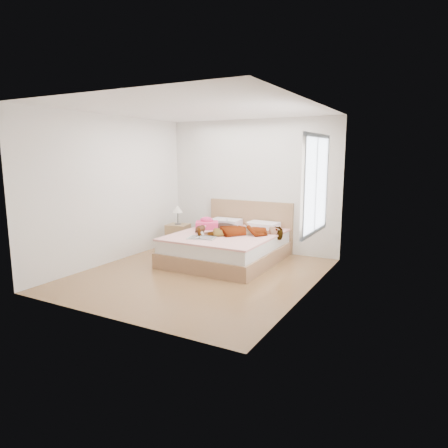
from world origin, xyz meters
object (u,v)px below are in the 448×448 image
Objects in this scene: plush_toy at (201,229)px; nightstand at (178,235)px; magazine at (202,238)px; phone at (227,220)px; bed at (229,245)px; towel at (207,224)px; woman at (241,229)px; coffee_mug at (201,234)px.

nightstand is at bearing 147.85° from plush_toy.
plush_toy reaches higher than magazine.
phone is 0.10× the size of nightstand.
towel is (-0.56, 0.16, 0.32)m from bed.
magazine is at bearing -55.82° from plush_toy.
bed is (0.24, -0.36, -0.41)m from phone.
bed is 2.30× the size of nightstand.
woman is 0.73m from plush_toy.
bed is (-0.26, 0.04, -0.34)m from woman.
towel is 1.02× the size of magazine.
bed is at bearing -11.05° from nightstand.
magazine is 0.58× the size of nightstand.
bed is at bearing 36.23° from plush_toy.
phone is 0.17× the size of magazine.
magazine is 0.42m from plush_toy.
bed is 3.96× the size of magazine.
woman is 0.64m from phone.
woman is 1.72× the size of nightstand.
towel is at bearing 164.43° from bed.
bed is 0.67m from towel.
coffee_mug is at bearing -116.73° from bed.
woman is 0.75× the size of bed.
towel reaches higher than magazine.
nightstand is at bearing 168.95° from bed.
bed reaches higher than plush_toy.
plush_toy is 1.09m from nightstand.
bed reaches higher than woman.
coffee_mug is 1.33m from nightstand.
towel reaches higher than woman.
woman is at bearing -72.14° from phone.
coffee_mug is at bearing -36.96° from nightstand.
phone is at bearing 88.01° from coffee_mug.
coffee_mug is at bearing -66.73° from towel.
nightstand is at bearing 141.20° from magazine.
nightstand is at bearing 143.04° from coffee_mug.
plush_toy is at bearing -138.73° from phone.
towel is at bearing -7.56° from nightstand.
magazine is (0.38, -0.81, -0.08)m from towel.
bed reaches higher than nightstand.
phone is 0.90m from coffee_mug.
magazine is 4.64× the size of coffee_mug.
woman reaches higher than phone.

